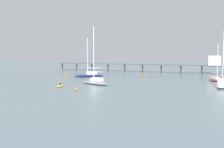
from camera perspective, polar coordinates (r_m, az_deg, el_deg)
ground_plane at (r=66.80m, az=-4.14°, el=-2.36°), size 400.00×400.00×0.00m
pier at (r=108.85m, az=11.77°, el=2.28°), size 71.46×10.88×6.91m
sailboat_red at (r=80.33m, az=21.12°, el=-1.03°), size 5.08×6.45×10.24m
sailboat_cream at (r=66.83m, az=22.23°, el=-1.94°), size 3.90×9.11×13.02m
sailboat_gray at (r=68.23m, az=-3.51°, el=-1.54°), size 9.36×6.72×14.59m
sailboat_navy at (r=89.43m, az=-4.73°, el=-0.11°), size 9.56×7.21×12.74m
dinghy_yellow at (r=64.73m, az=-10.87°, el=-2.47°), size 1.69×3.16×1.14m
mooring_buoy_far at (r=87.49m, az=6.71°, el=-0.54°), size 0.67×0.67×0.67m
mooring_buoy_outer at (r=96.81m, az=-9.62°, el=-0.07°), size 0.72×0.72×0.72m
mooring_buoy_mid at (r=57.00m, az=-7.58°, el=-3.27°), size 0.60×0.60×0.60m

